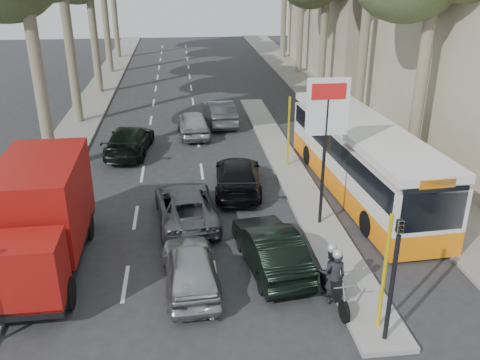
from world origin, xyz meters
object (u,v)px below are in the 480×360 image
object	(u,v)px
dark_hatchback	(270,248)
city_bus	(361,156)
silver_hatchback	(190,267)
motorcycle	(332,276)
red_truck	(40,217)

from	to	relation	value
dark_hatchback	city_bus	distance (m)	7.37
silver_hatchback	dark_hatchback	xyz separation A→B (m)	(2.58, 0.76, 0.04)
dark_hatchback	city_bus	size ratio (longest dim) A/B	0.37
dark_hatchback	motorcycle	xyz separation A→B (m)	(1.47, -1.94, 0.11)
silver_hatchback	motorcycle	xyz separation A→B (m)	(4.05, -1.18, 0.15)
silver_hatchback	city_bus	size ratio (longest dim) A/B	0.34
silver_hatchback	motorcycle	bearing A→B (deg)	160.44
dark_hatchback	motorcycle	distance (m)	2.44
dark_hatchback	motorcycle	size ratio (longest dim) A/B	2.02
city_bus	motorcycle	world-z (taller)	city_bus
city_bus	red_truck	bearing A→B (deg)	-162.41
dark_hatchback	silver_hatchback	bearing A→B (deg)	8.47
red_truck	dark_hatchback	bearing A→B (deg)	-8.21
red_truck	motorcycle	bearing A→B (deg)	-19.17
city_bus	dark_hatchback	bearing A→B (deg)	-134.54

